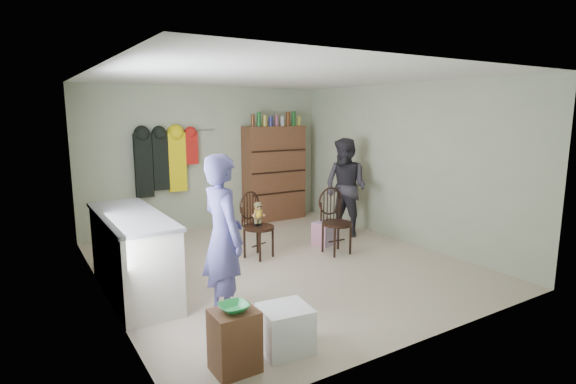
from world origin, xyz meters
TOP-DOWN VIEW (x-y plane):
  - ground_plane at (0.00, 0.00)m, footprint 5.00×5.00m
  - room_walls at (0.00, 0.53)m, footprint 5.00×5.00m
  - counter at (-1.95, 0.00)m, footprint 0.64×1.86m
  - stool at (-1.65, -2.03)m, footprint 0.36×0.31m
  - bowl at (-1.65, -2.03)m, footprint 0.23×0.23m
  - plastic_tub at (-1.13, -1.97)m, footprint 0.46×0.45m
  - chair_front at (-0.14, 0.44)m, footprint 0.54×0.54m
  - chair_far at (0.95, 0.02)m, footprint 0.44×0.44m
  - striped_bag at (1.06, 0.41)m, footprint 0.41×0.36m
  - person_left at (-1.31, -1.08)m, footprint 0.42×0.62m
  - person_right at (1.69, 0.69)m, footprint 0.81×0.93m
  - dresser at (1.25, 2.30)m, footprint 1.20×0.39m
  - coat_rack at (-0.83, 2.38)m, footprint 1.42×0.12m

SIDE VIEW (x-z plane):
  - ground_plane at x=0.00m, z-range 0.00..0.00m
  - striped_bag at x=1.06m, z-range 0.00..0.37m
  - plastic_tub at x=-1.13m, z-range 0.00..0.40m
  - stool at x=-1.65m, z-range 0.00..0.51m
  - counter at x=-1.95m, z-range 0.00..0.94m
  - chair_far at x=0.95m, z-range 0.04..1.00m
  - chair_front at x=-0.14m, z-range 0.06..1.01m
  - bowl at x=-1.65m, z-range 0.51..0.57m
  - person_right at x=1.69m, z-range 0.00..1.64m
  - person_left at x=-1.31m, z-range 0.00..1.67m
  - dresser at x=1.25m, z-range -0.12..1.95m
  - coat_rack at x=-0.83m, z-range 0.70..1.80m
  - room_walls at x=0.00m, z-range -0.92..4.08m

